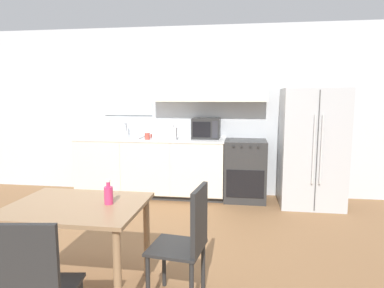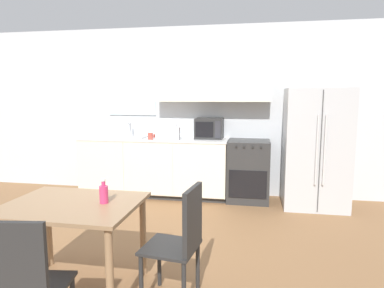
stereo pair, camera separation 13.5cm
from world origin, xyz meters
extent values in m
plane|color=olive|center=(0.00, 0.00, 0.00)|extent=(12.00, 12.00, 0.00)
cube|color=silver|center=(0.00, 2.24, 1.35)|extent=(12.00, 0.06, 2.70)
cube|color=silver|center=(-0.97, 2.20, 1.69)|extent=(0.82, 0.04, 0.81)
cube|color=silver|center=(0.39, 2.05, 1.84)|extent=(1.79, 0.32, 0.66)
cube|color=#333333|center=(-0.53, 1.94, 0.04)|extent=(2.35, 0.53, 0.08)
cube|color=silver|center=(-0.53, 1.91, 0.49)|extent=(2.35, 0.59, 0.83)
cube|color=silver|center=(-1.31, 1.61, 0.49)|extent=(0.76, 0.01, 0.81)
cube|color=silver|center=(-0.53, 1.61, 0.49)|extent=(0.76, 0.01, 0.81)
cube|color=silver|center=(0.26, 1.61, 0.49)|extent=(0.76, 0.01, 0.81)
cube|color=silver|center=(-0.53, 1.91, 0.92)|extent=(2.38, 0.62, 0.03)
cube|color=#2D2D2D|center=(0.97, 1.91, 0.47)|extent=(0.63, 0.59, 0.93)
cube|color=black|center=(0.97, 1.61, 0.33)|extent=(0.55, 0.01, 0.41)
cylinder|color=#262626|center=(0.80, 1.61, 0.88)|extent=(0.03, 0.02, 0.03)
cylinder|color=#262626|center=(0.91, 1.61, 0.88)|extent=(0.03, 0.02, 0.03)
cylinder|color=#262626|center=(1.04, 1.61, 0.88)|extent=(0.03, 0.02, 0.03)
cylinder|color=#262626|center=(1.15, 1.61, 0.88)|extent=(0.03, 0.02, 0.03)
cube|color=silver|center=(1.92, 1.83, 0.86)|extent=(0.88, 0.76, 1.71)
cube|color=#3F3F3F|center=(1.92, 1.44, 0.86)|extent=(0.01, 0.01, 1.65)
cylinder|color=silver|center=(1.87, 1.41, 0.89)|extent=(0.02, 0.02, 0.94)
cylinder|color=silver|center=(1.97, 1.41, 0.89)|extent=(0.02, 0.02, 0.94)
cube|color=#B7BABC|center=(-0.97, 1.91, 0.95)|extent=(0.65, 0.41, 0.02)
cylinder|color=silver|center=(-0.97, 2.08, 1.06)|extent=(0.02, 0.02, 0.21)
cylinder|color=silver|center=(-0.97, 2.01, 1.15)|extent=(0.02, 0.14, 0.02)
cube|color=#282828|center=(0.36, 2.00, 1.10)|extent=(0.43, 0.36, 0.32)
cube|color=black|center=(0.31, 1.81, 1.10)|extent=(0.27, 0.01, 0.23)
cube|color=#2D2D33|center=(0.51, 1.81, 1.10)|extent=(0.09, 0.01, 0.25)
cylinder|color=#BF4C3F|center=(-0.52, 1.72, 0.99)|extent=(0.08, 0.08, 0.10)
torus|color=#BF4C3F|center=(-0.46, 1.72, 0.99)|extent=(0.02, 0.07, 0.07)
cube|color=white|center=(-0.16, 1.75, 1.03)|extent=(0.20, 0.18, 0.19)
sphere|color=white|center=(-0.16, 1.75, 1.15)|extent=(0.11, 0.11, 0.11)
cube|color=#997551|center=(-0.37, -0.86, 0.73)|extent=(1.05, 0.84, 0.03)
cylinder|color=#997551|center=(0.10, -1.22, 0.36)|extent=(0.06, 0.06, 0.72)
cylinder|color=#997551|center=(-0.83, -0.50, 0.36)|extent=(0.06, 0.06, 0.72)
cylinder|color=#997551|center=(0.10, -0.50, 0.36)|extent=(0.06, 0.06, 0.72)
cube|color=#282828|center=(-0.22, -1.74, 0.69)|extent=(0.37, 0.09, 0.48)
cube|color=#282828|center=(0.44, -0.85, 0.44)|extent=(0.45, 0.45, 0.02)
cube|color=#282828|center=(0.62, -0.87, 0.69)|extent=(0.08, 0.37, 0.48)
cylinder|color=#282828|center=(0.25, -0.99, 0.21)|extent=(0.03, 0.03, 0.43)
cylinder|color=#282828|center=(0.29, -0.66, 0.21)|extent=(0.03, 0.03, 0.43)
cylinder|color=#282828|center=(0.63, -0.70, 0.21)|extent=(0.03, 0.03, 0.43)
cylinder|color=#DB386B|center=(-0.11, -0.81, 0.82)|extent=(0.07, 0.07, 0.14)
cylinder|color=#DB386B|center=(-0.11, -0.81, 0.91)|extent=(0.03, 0.03, 0.04)
cylinder|color=white|center=(-0.11, -0.81, 0.94)|extent=(0.04, 0.04, 0.02)
camera|label=1|loc=(0.93, -3.31, 1.60)|focal=32.00mm
camera|label=2|loc=(1.06, -3.28, 1.60)|focal=32.00mm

